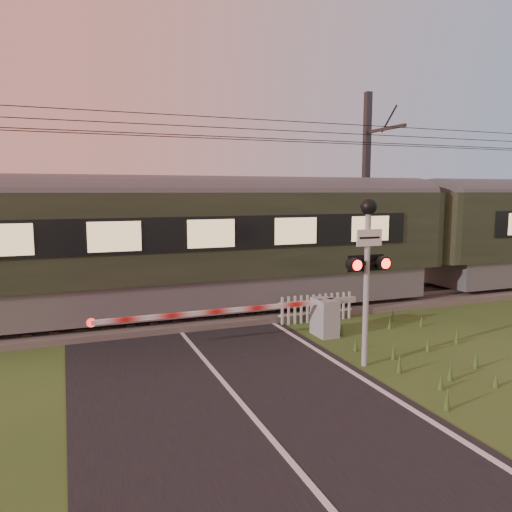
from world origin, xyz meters
name	(u,v)px	position (x,y,z in m)	size (l,w,h in m)	color
ground	(240,402)	(0.00, 0.00, 0.00)	(160.00, 160.00, 0.00)	#2F4B1D
road	(245,407)	(0.02, -0.23, 0.01)	(6.00, 140.00, 0.03)	black
track_bed	(169,317)	(0.00, 6.50, 0.07)	(140.00, 3.40, 0.39)	#47423D
overhead_wires	(165,127)	(0.00, 6.50, 5.72)	(120.00, 0.62, 0.62)	black
train	(422,235)	(9.37, 6.50, 2.29)	(43.17, 2.98, 4.02)	slate
boom_gate	(312,316)	(3.19, 3.24, 0.57)	(7.00, 0.78, 1.03)	gray
crossing_signal	(367,252)	(3.25, 0.84, 2.57)	(0.95, 0.37, 3.73)	gray
picket_fence	(317,308)	(4.05, 4.60, 0.42)	(2.45, 0.07, 0.84)	silver
catenary_mast	(367,188)	(8.43, 8.73, 4.00)	(0.24, 2.47, 7.73)	#2D2D30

